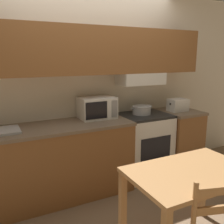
{
  "coord_description": "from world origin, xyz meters",
  "views": [
    {
      "loc": [
        -1.21,
        -3.07,
        1.67
      ],
      "look_at": [
        0.05,
        -0.56,
        1.04
      ],
      "focal_mm": 40.0,
      "sensor_mm": 36.0,
      "label": 1
    }
  ],
  "objects_px": {
    "stove_range": "(144,145)",
    "cooking_pot": "(142,110)",
    "microwave": "(97,108)",
    "dining_table": "(190,183)",
    "toaster": "(178,105)"
  },
  "relations": [
    {
      "from": "stove_range",
      "to": "microwave",
      "type": "distance_m",
      "value": 0.89
    },
    {
      "from": "cooking_pot",
      "to": "stove_range",
      "type": "bearing_deg",
      "value": -51.17
    },
    {
      "from": "cooking_pot",
      "to": "toaster",
      "type": "xyz_separation_m",
      "value": [
        0.58,
        -0.07,
        0.03
      ]
    },
    {
      "from": "stove_range",
      "to": "cooking_pot",
      "type": "bearing_deg",
      "value": 128.83
    },
    {
      "from": "cooking_pot",
      "to": "toaster",
      "type": "distance_m",
      "value": 0.59
    },
    {
      "from": "microwave",
      "to": "dining_table",
      "type": "relative_size",
      "value": 0.43
    },
    {
      "from": "cooking_pot",
      "to": "microwave",
      "type": "xyz_separation_m",
      "value": [
        -0.64,
        0.08,
        0.07
      ]
    },
    {
      "from": "cooking_pot",
      "to": "dining_table",
      "type": "height_order",
      "value": "cooking_pot"
    },
    {
      "from": "microwave",
      "to": "dining_table",
      "type": "bearing_deg",
      "value": -81.55
    },
    {
      "from": "stove_range",
      "to": "toaster",
      "type": "distance_m",
      "value": 0.77
    },
    {
      "from": "cooking_pot",
      "to": "toaster",
      "type": "relative_size",
      "value": 1.22
    },
    {
      "from": "stove_range",
      "to": "microwave",
      "type": "height_order",
      "value": "microwave"
    },
    {
      "from": "microwave",
      "to": "stove_range",
      "type": "bearing_deg",
      "value": -9.34
    },
    {
      "from": "stove_range",
      "to": "cooking_pot",
      "type": "xyz_separation_m",
      "value": [
        -0.03,
        0.03,
        0.51
      ]
    },
    {
      "from": "toaster",
      "to": "dining_table",
      "type": "xyz_separation_m",
      "value": [
        -1.0,
        -1.33,
        -0.36
      ]
    }
  ]
}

